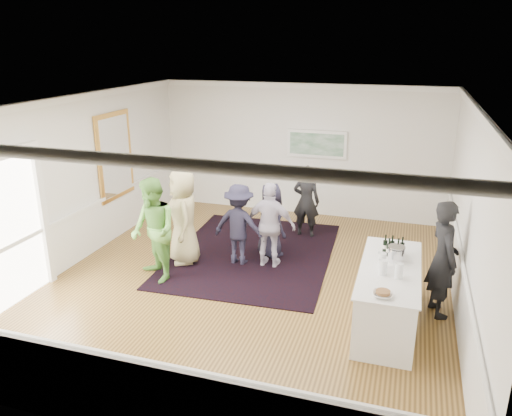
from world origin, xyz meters
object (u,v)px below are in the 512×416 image
(ice_bucket, at_px, (396,254))
(nut_bowl, at_px, (383,294))
(guest_green, at_px, (153,231))
(guest_tan, at_px, (183,217))
(guest_dark_b, at_px, (306,201))
(serving_table, at_px, (388,295))
(guest_dark_a, at_px, (239,225))
(guest_navy, at_px, (271,220))
(guest_lilac, at_px, (270,225))
(bartender, at_px, (443,259))

(ice_bucket, height_order, nut_bowl, ice_bucket)
(guest_green, height_order, ice_bucket, guest_green)
(guest_tan, xyz_separation_m, guest_dark_b, (1.97, 2.05, -0.12))
(guest_tan, distance_m, guest_green, 0.87)
(guest_green, distance_m, ice_bucket, 4.15)
(serving_table, relative_size, guest_green, 1.22)
(guest_dark_a, relative_size, ice_bucket, 6.12)
(guest_dark_b, xyz_separation_m, guest_navy, (-0.44, -1.26, -0.05))
(ice_bucket, bearing_deg, serving_table, -103.65)
(nut_bowl, bearing_deg, ice_bucket, 84.73)
(serving_table, relative_size, guest_tan, 1.25)
(guest_dark_b, bearing_deg, guest_navy, 73.00)
(guest_green, xyz_separation_m, guest_lilac, (1.83, 1.16, -0.12))
(guest_lilac, bearing_deg, guest_tan, 12.41)
(bartender, distance_m, guest_navy, 3.44)
(bartender, distance_m, nut_bowl, 1.70)
(bartender, height_order, guest_dark_b, bartender)
(bartender, xyz_separation_m, guest_lilac, (-3.03, 0.88, -0.11))
(guest_dark_b, bearing_deg, nut_bowl, 117.22)
(bartender, height_order, guest_dark_a, bartender)
(guest_dark_a, xyz_separation_m, nut_bowl, (2.83, -2.32, 0.18))
(bartender, bearing_deg, guest_lilac, 54.59)
(ice_bucket, bearing_deg, nut_bowl, -95.27)
(guest_lilac, xyz_separation_m, nut_bowl, (2.22, -2.38, 0.14))
(ice_bucket, bearing_deg, bartender, 24.01)
(serving_table, bearing_deg, guest_green, 176.11)
(guest_tan, xyz_separation_m, ice_bucket, (3.98, -0.88, 0.12))
(bartender, distance_m, guest_dark_a, 3.73)
(ice_bucket, bearing_deg, guest_dark_b, 124.35)
(serving_table, xyz_separation_m, guest_lilac, (-2.27, 1.44, 0.36))
(guest_lilac, relative_size, nut_bowl, 6.19)
(guest_lilac, distance_m, ice_bucket, 2.63)
(bartender, height_order, guest_green, guest_green)
(guest_dark_a, relative_size, guest_navy, 1.06)
(ice_bucket, xyz_separation_m, nut_bowl, (-0.11, -1.18, -0.08))
(guest_tan, distance_m, nut_bowl, 4.38)
(guest_tan, height_order, guest_green, guest_green)
(guest_tan, bearing_deg, bartender, 50.40)
(guest_green, bearing_deg, guest_tan, 117.27)
(guest_navy, xyz_separation_m, nut_bowl, (2.34, -2.86, 0.22))
(bartender, relative_size, nut_bowl, 7.01)
(ice_bucket, distance_m, nut_bowl, 1.19)
(bartender, bearing_deg, nut_bowl, 132.40)
(guest_dark_b, bearing_deg, guest_lilac, 82.04)
(guest_green, bearing_deg, nut_bowl, 22.40)
(guest_tan, height_order, guest_dark_b, guest_tan)
(guest_tan, height_order, guest_dark_a, guest_tan)
(guest_tan, distance_m, guest_dark_a, 1.08)
(guest_dark_a, bearing_deg, guest_tan, 17.26)
(guest_navy, height_order, ice_bucket, guest_navy)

